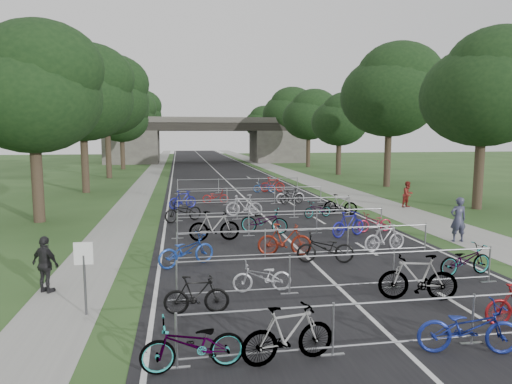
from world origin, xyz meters
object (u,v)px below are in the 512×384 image
(park_sign, at_px, (84,265))
(bike_1, at_px, (288,334))
(pedestrian_a, at_px, (458,220))
(bike_0, at_px, (193,345))
(pedestrian_c, at_px, (46,265))
(pedestrian_b, at_px, (408,194))
(overpass_bridge, at_px, (207,140))
(bike_2, at_px, (468,328))

(park_sign, relative_size, bike_1, 0.96)
(bike_1, height_order, pedestrian_a, pedestrian_a)
(park_sign, distance_m, bike_0, 4.08)
(pedestrian_c, bearing_deg, pedestrian_b, -110.68)
(bike_1, bearing_deg, pedestrian_a, -56.40)
(park_sign, height_order, bike_1, park_sign)
(overpass_bridge, xyz_separation_m, pedestrian_a, (6.80, -56.48, -2.61))
(bike_1, bearing_deg, overpass_bridge, -11.53)
(bike_2, xyz_separation_m, pedestrian_b, (8.02, 17.58, 0.25))
(pedestrian_b, bearing_deg, bike_2, -136.95)
(bike_1, distance_m, pedestrian_b, 20.90)
(bike_0, bearing_deg, pedestrian_b, 137.59)
(bike_2, height_order, pedestrian_b, pedestrian_b)
(bike_1, bearing_deg, pedestrian_b, -43.33)
(pedestrian_b, height_order, pedestrian_c, pedestrian_c)
(bike_1, distance_m, pedestrian_c, 7.59)
(bike_1, distance_m, bike_2, 3.66)
(bike_1, bearing_deg, bike_2, -103.27)
(park_sign, xyz_separation_m, pedestrian_b, (16.00, 14.21, -0.48))
(overpass_bridge, bearing_deg, bike_0, -93.78)
(pedestrian_a, bearing_deg, park_sign, 26.61)
(overpass_bridge, relative_size, pedestrian_c, 19.34)
(bike_0, relative_size, bike_1, 1.02)
(bike_1, bearing_deg, bike_0, 81.19)
(bike_1, height_order, pedestrian_c, pedestrian_c)
(park_sign, xyz_separation_m, pedestrian_a, (13.60, 5.52, -0.34))
(pedestrian_b, distance_m, pedestrian_c, 21.34)
(bike_2, bearing_deg, pedestrian_b, -12.80)
(bike_1, height_order, pedestrian_b, pedestrian_b)
(pedestrian_a, xyz_separation_m, pedestrian_c, (-15.00, -3.66, -0.12))
(bike_0, bearing_deg, pedestrian_c, -146.53)
(bike_1, xyz_separation_m, pedestrian_c, (-5.72, 4.98, 0.23))
(park_sign, relative_size, pedestrian_a, 0.99)
(park_sign, distance_m, bike_2, 8.69)
(park_sign, bearing_deg, bike_2, -22.90)
(overpass_bridge, distance_m, bike_1, 65.24)
(pedestrian_a, bearing_deg, bike_2, 62.22)
(overpass_bridge, bearing_deg, bike_2, -88.97)
(bike_2, xyz_separation_m, pedestrian_a, (5.62, 8.89, 0.39))
(park_sign, relative_size, pedestrian_c, 1.14)
(bike_2, bearing_deg, bike_1, 97.81)
(bike_1, xyz_separation_m, pedestrian_a, (9.28, 8.64, 0.35))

